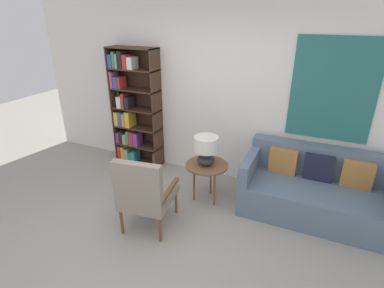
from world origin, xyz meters
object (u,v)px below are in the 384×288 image
(couch, at_px, (314,191))
(armchair, at_px, (144,192))
(side_table, at_px, (207,168))
(table_lamp, at_px, (206,148))
(bookshelf, at_px, (131,111))

(couch, bearing_deg, armchair, -146.00)
(couch, relative_size, side_table, 3.13)
(table_lamp, bearing_deg, side_table, 46.20)
(bookshelf, relative_size, couch, 1.09)
(bookshelf, distance_m, side_table, 1.76)
(armchair, distance_m, table_lamp, 1.01)
(armchair, relative_size, couch, 0.54)
(couch, bearing_deg, side_table, -166.78)
(couch, height_order, side_table, couch)
(side_table, distance_m, table_lamp, 0.29)
(bookshelf, height_order, side_table, bookshelf)
(bookshelf, xyz_separation_m, couch, (2.98, -0.28, -0.61))
(bookshelf, relative_size, table_lamp, 4.86)
(side_table, xyz_separation_m, table_lamp, (-0.01, -0.01, 0.29))
(side_table, bearing_deg, table_lamp, -133.80)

